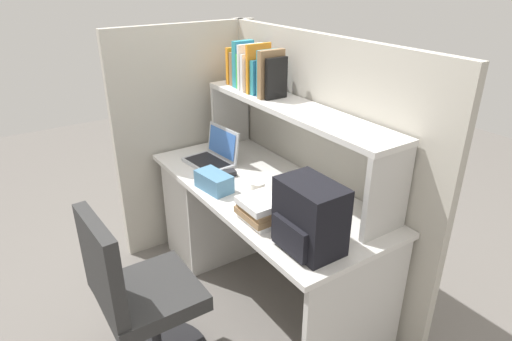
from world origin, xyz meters
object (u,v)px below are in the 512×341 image
paper_cup (258,190)px  tissue_box (214,181)px  computer_mouse (227,173)px  office_chair (141,308)px  backpack (309,217)px  laptop (214,155)px

paper_cup → tissue_box: (-0.21, -0.15, 0.01)m
computer_mouse → office_chair: 0.92m
computer_mouse → tissue_box: tissue_box is taller
computer_mouse → office_chair: office_chair is taller
tissue_box → office_chair: (0.31, -0.58, -0.39)m
paper_cup → office_chair: 0.84m
computer_mouse → office_chair: bearing=-48.8°
backpack → paper_cup: (-0.51, 0.07, -0.11)m
laptop → backpack: 1.07m
tissue_box → computer_mouse: bearing=119.1°
computer_mouse → paper_cup: size_ratio=1.17×
paper_cup → office_chair: bearing=-82.0°
laptop → computer_mouse: size_ratio=3.19×
tissue_box → office_chair: size_ratio=0.24×
paper_cup → office_chair: office_chair is taller
laptop → backpack: size_ratio=1.05×
tissue_box → office_chair: 0.77m
computer_mouse → laptop: bearing=-177.1°
laptop → paper_cup: bearing=-2.7°
office_chair → tissue_box: bearing=-64.6°
tissue_box → laptop: bearing=143.5°
backpack → paper_cup: size_ratio=3.57×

